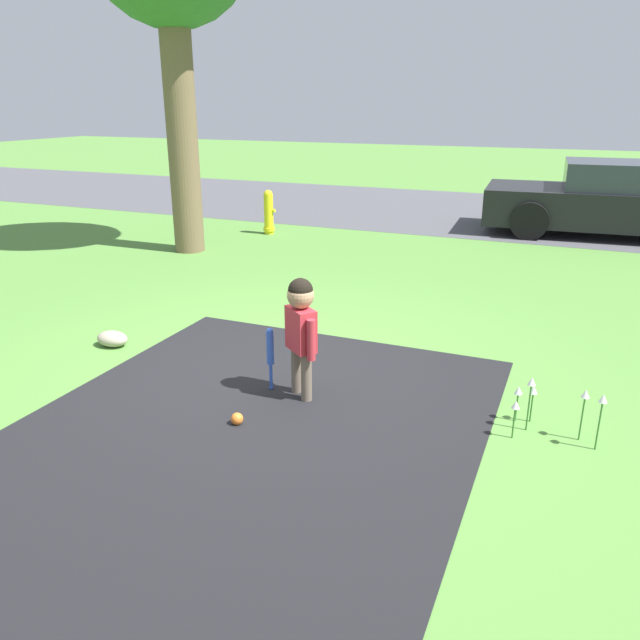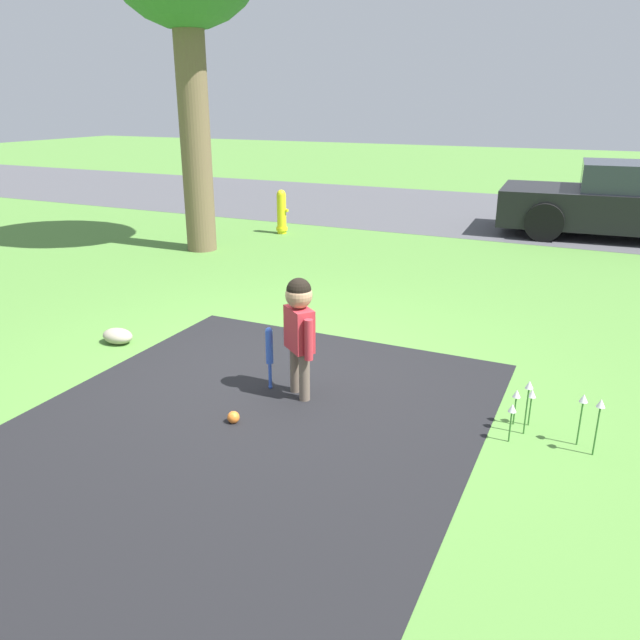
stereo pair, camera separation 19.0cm
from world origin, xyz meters
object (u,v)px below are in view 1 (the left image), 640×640
fire_hydrant (269,213)px  sports_ball (237,419)px  child (301,321)px  baseball_bat (270,350)px  parked_car (613,201)px

fire_hydrant → sports_ball: bearing=-64.6°
child → baseball_bat: 0.42m
child → baseball_bat: size_ratio=1.83×
sports_ball → parked_car: 9.33m
child → parked_car: bearing=111.5°
baseball_bat → fire_hydrant: 6.66m
baseball_bat → fire_hydrant: (-3.07, 5.91, 0.03)m
baseball_bat → fire_hydrant: size_ratio=0.70×
fire_hydrant → parked_car: size_ratio=0.18×
child → parked_car: 8.63m
baseball_bat → parked_car: parked_car is taller
baseball_bat → parked_car: (2.77, 8.25, 0.27)m
child → fire_hydrant: size_ratio=1.28×
sports_ball → child: bearing=68.3°
fire_hydrant → parked_car: 6.30m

